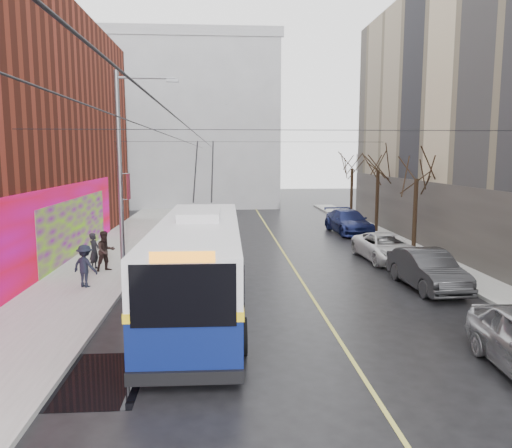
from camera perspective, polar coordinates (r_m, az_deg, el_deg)
The scene contains 20 objects.
ground at distance 12.95m, azimuth 5.59°, elevation -17.44°, with size 140.00×140.00×0.00m, color black.
sidewalk_left at distance 24.89m, azimuth -17.87°, elevation -5.16°, with size 4.00×60.00×0.15m, color gray.
sidewalk_right at distance 26.55m, azimuth 20.69°, elevation -4.48°, with size 2.00×60.00×0.15m, color gray.
lane_line at distance 26.36m, azimuth 3.78°, elevation -4.23°, with size 0.12×50.00×0.01m, color #BFB74C.
building_far at distance 56.77m, azimuth -8.15°, elevation 11.34°, with size 20.50×12.10×18.00m.
streetlight_pole at distance 21.94m, azimuth -14.90°, elevation 5.84°, with size 2.65×0.60×9.00m.
catenary_wires at distance 26.32m, azimuth -5.19°, elevation 9.42°, with size 18.00×60.00×0.22m.
tree_near at distance 29.66m, azimuth 17.93°, elevation 6.44°, with size 3.20×3.20×6.40m.
tree_mid at distance 36.25m, azimuth 13.82°, elevation 7.23°, with size 3.20×3.20×6.68m.
tree_far at distance 42.97m, azimuth 10.96°, elevation 7.24°, with size 3.20×3.20×6.57m.
puddle at distance 13.63m, azimuth -18.54°, elevation -16.48°, with size 2.67×3.25×0.01m, color black.
pigeons_flying at distance 20.84m, azimuth -6.82°, elevation 11.72°, with size 2.94×2.10×1.45m.
trolleybus at distance 17.98m, azimuth -6.52°, elevation -4.39°, with size 3.20×13.15×6.20m.
parked_car_b at distance 22.02m, azimuth 19.00°, elevation -4.94°, with size 1.70×4.89×1.61m, color #28292B.
parked_car_c at distance 27.11m, azimuth 14.64°, elevation -2.60°, with size 2.37×5.14×1.43m, color silver.
parked_car_d at distance 36.10m, azimuth 10.51°, elevation 0.27°, with size 2.30×5.66×1.64m, color navy.
following_car at distance 31.15m, azimuth -4.33°, elevation -1.05°, with size 1.66×4.12×1.40m, color silver.
pedestrian_a at distance 24.85m, azimuth -17.99°, elevation -2.97°, with size 0.63×0.41×1.73m, color black.
pedestrian_b at distance 24.31m, azimuth -16.82°, elevation -2.98°, with size 0.91×0.71×1.88m, color black.
pedestrian_c at distance 21.64m, azimuth -18.96°, elevation -4.55°, with size 1.14×0.65×1.76m, color black.
Camera 1 is at (-2.01, -11.54, 5.54)m, focal length 35.00 mm.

